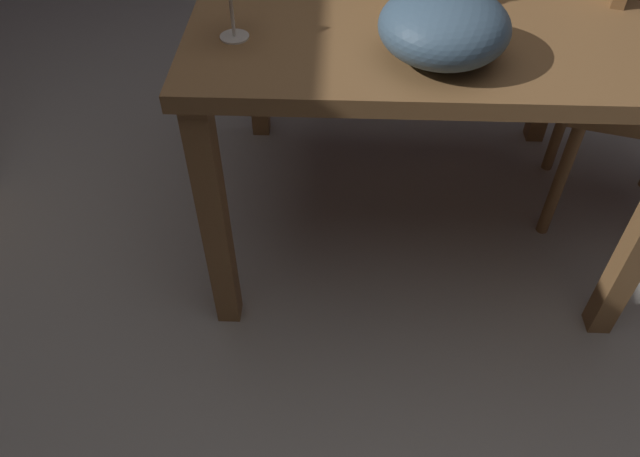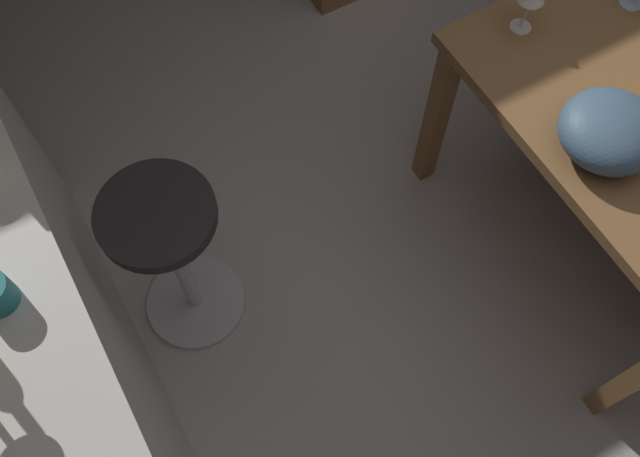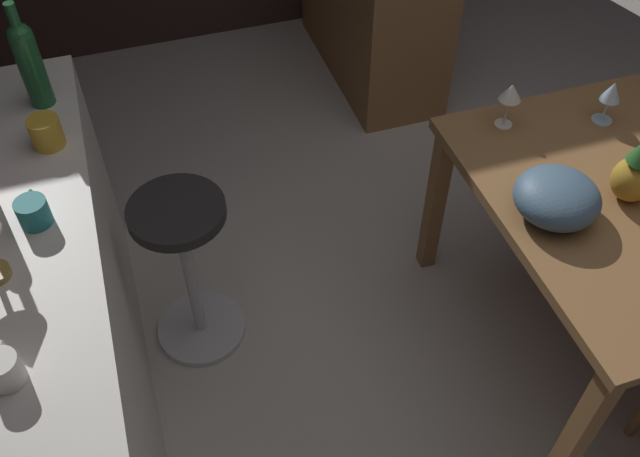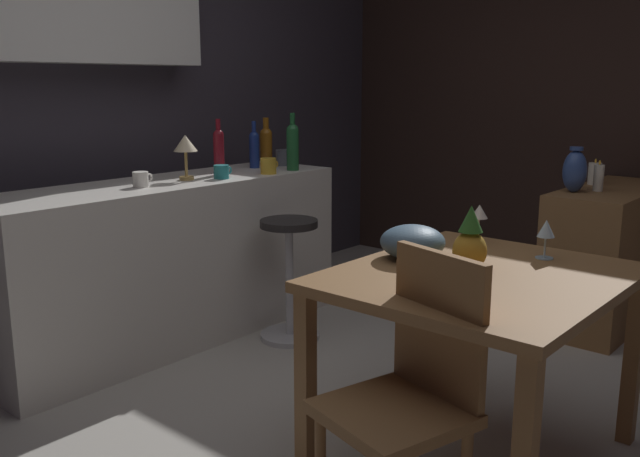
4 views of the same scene
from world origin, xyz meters
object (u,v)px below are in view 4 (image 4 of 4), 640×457
at_px(counter_lamp, 185,146).
at_px(dining_table, 480,297).
at_px(chair_near_window, 411,390).
at_px(cup_mustard, 269,166).
at_px(wine_bottle_green, 293,144).
at_px(wine_glass_left, 546,230).
at_px(bar_stool, 289,276).
at_px(cup_white, 141,179).
at_px(wine_bottle_amber, 266,144).
at_px(sideboard_cabinet, 608,255).
at_px(pillar_candle_short, 595,174).
at_px(wine_bottle_ruby, 219,150).
at_px(pillar_candle_tall, 599,178).
at_px(pineapple_centerpiece, 470,243).
at_px(fruit_bowl, 413,242).
at_px(vase_ceramic_blue, 575,171).
at_px(wine_glass_right, 479,213).
at_px(wine_bottle_cobalt, 254,147).
at_px(cup_slate, 283,158).
at_px(cup_teal, 222,172).

bearing_deg(counter_lamp, dining_table, -94.08).
bearing_deg(chair_near_window, cup_mustard, 56.54).
bearing_deg(wine_bottle_green, chair_near_window, -127.96).
relative_size(chair_near_window, wine_glass_left, 5.85).
xyz_separation_m(bar_stool, cup_white, (-0.63, 0.45, 0.57)).
distance_m(wine_bottle_amber, wine_bottle_green, 0.33).
bearing_deg(wine_bottle_amber, bar_stool, -126.32).
distance_m(sideboard_cabinet, cup_mustard, 2.11).
xyz_separation_m(chair_near_window, pillar_candle_short, (2.54, 0.35, 0.39)).
relative_size(wine_bottle_ruby, wine_bottle_amber, 1.06).
height_order(cup_mustard, pillar_candle_tall, pillar_candle_tall).
bearing_deg(dining_table, wine_glass_left, -14.43).
height_order(pineapple_centerpiece, pillar_candle_tall, pillar_candle_tall).
distance_m(pineapple_centerpiece, pillar_candle_tall, 1.73).
relative_size(wine_glass_left, wine_bottle_ruby, 0.48).
distance_m(chair_near_window, wine_glass_left, 0.98).
relative_size(wine_bottle_amber, pillar_candle_short, 1.96).
distance_m(dining_table, pillar_candle_tall, 1.76).
relative_size(fruit_bowl, vase_ceramic_blue, 1.01).
distance_m(cup_mustard, pillar_candle_tall, 1.90).
height_order(bar_stool, wine_bottle_green, wine_bottle_green).
height_order(wine_glass_right, wine_bottle_cobalt, wine_bottle_cobalt).
relative_size(wine_bottle_cobalt, wine_bottle_amber, 0.95).
xyz_separation_m(fruit_bowl, cup_slate, (0.95, 1.61, 0.14)).
bearing_deg(wine_glass_right, wine_bottle_cobalt, 79.63).
relative_size(fruit_bowl, wine_bottle_cobalt, 0.89).
bearing_deg(wine_bottle_ruby, chair_near_window, -115.87).
bearing_deg(dining_table, pillar_candle_tall, 5.83).
bearing_deg(sideboard_cabinet, bar_stool, 139.59).
bearing_deg(counter_lamp, pineapple_centerpiece, -93.95).
height_order(bar_stool, wine_glass_left, wine_glass_left).
distance_m(chair_near_window, bar_stool, 1.78).
distance_m(pineapple_centerpiece, wine_bottle_green, 1.87).
xyz_separation_m(dining_table, chair_near_window, (-0.56, -0.07, -0.15)).
distance_m(wine_bottle_cobalt, pillar_candle_tall, 2.05).
distance_m(wine_bottle_green, cup_teal, 0.55).
bearing_deg(pillar_candle_short, wine_glass_left, -166.96).
bearing_deg(cup_mustard, dining_table, -109.75).
height_order(wine_glass_left, wine_glass_right, wine_glass_right).
xyz_separation_m(wine_bottle_cobalt, pillar_candle_tall, (0.97, -1.80, -0.13)).
bearing_deg(chair_near_window, pillar_candle_tall, 6.10).
distance_m(chair_near_window, wine_bottle_cobalt, 2.49).
bearing_deg(pillar_candle_short, pineapple_centerpiece, -173.35).
height_order(cup_slate, counter_lamp, counter_lamp).
bearing_deg(cup_white, pillar_candle_short, -35.77).
relative_size(wine_glass_left, pineapple_centerpiece, 0.64).
height_order(pineapple_centerpiece, wine_bottle_cobalt, wine_bottle_cobalt).
relative_size(sideboard_cabinet, cup_white, 9.55).
bearing_deg(vase_ceramic_blue, counter_lamp, 132.63).
distance_m(wine_bottle_amber, vase_ceramic_blue, 1.89).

